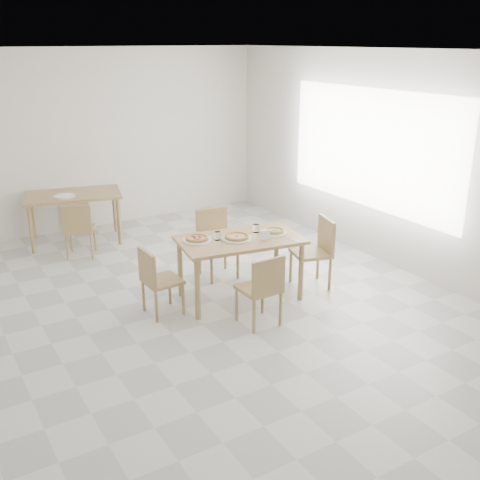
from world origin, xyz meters
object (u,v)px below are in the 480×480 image
pizza_mushroom (274,231)px  second_table (73,200)px  pizza_margherita (237,237)px  napkin_holder (265,235)px  chair_north (216,238)px  plate_pepperoni (197,240)px  pizza_pepperoni (197,238)px  chair_east (317,247)px  chair_back_s (79,226)px  chair_south (263,286)px  chair_west (156,277)px  plate_margherita (237,239)px  plate_empty (64,196)px  tumbler_b (256,228)px  main_table (240,246)px  tumbler_a (217,236)px  plate_mushroom (274,233)px  chair_back_n (75,199)px

pizza_mushroom → second_table: size_ratio=0.17×
pizza_margherita → napkin_holder: bearing=-37.2°
chair_north → plate_pepperoni: size_ratio=2.61×
pizza_pepperoni → second_table: size_ratio=0.20×
chair_east → chair_back_s: 3.32m
chair_south → pizza_mushroom: size_ratio=3.13×
chair_west → pizza_margherita: pizza_margherita is taller
chair_south → pizza_pepperoni: 0.99m
plate_margherita → plate_empty: same height
chair_east → napkin_holder: 0.84m
second_table → tumbler_b: bearing=-51.3°
main_table → chair_north: bearing=91.3°
pizza_margherita → napkin_holder: 0.33m
pizza_mushroom → tumbler_b: size_ratio=2.60×
chair_east → tumbler_a: bearing=-86.6°
chair_north → tumbler_a: bearing=-113.4°
chair_east → tumbler_a: size_ratio=8.85×
plate_margherita → pizza_margherita: bearing=0.0°
pizza_margherita → pizza_mushroom: size_ratio=1.30×
main_table → plate_margherita: bearing=-157.5°
second_table → chair_north: bearing=-47.9°
pizza_margherita → chair_back_s: bearing=117.3°
tumbler_b → chair_back_s: tumbler_b is taller
chair_north → tumbler_b: (0.16, -0.70, 0.30)m
plate_mushroom → pizza_pepperoni: size_ratio=0.98×
chair_east → napkin_holder: bearing=-72.7°
tumbler_b → napkin_holder: napkin_holder is taller
second_table → chair_back_n: 0.78m
chair_east → pizza_pepperoni: size_ratio=2.84×
pizza_pepperoni → plate_empty: size_ratio=0.98×
chair_back_s → chair_west: bearing=120.6°
chair_back_n → tumbler_a: bearing=-70.1°
plate_pepperoni → napkin_holder: napkin_holder is taller
plate_margherita → napkin_holder: bearing=-37.2°
pizza_margherita → plate_empty: pizza_margherita is taller
plate_pepperoni → chair_north: bearing=46.6°
second_table → chair_back_s: (-0.14, -0.69, -0.20)m
chair_south → pizza_pepperoni: (-0.31, 0.89, 0.32)m
chair_north → pizza_mushroom: 0.94m
second_table → chair_south: bearing=-62.3°
chair_east → napkin_holder: size_ratio=7.03×
chair_back_n → plate_empty: (-0.36, -0.83, 0.30)m
napkin_holder → chair_back_s: 2.90m
main_table → plate_empty: (-1.24, 2.86, 0.10)m
chair_east → napkin_holder: napkin_holder is taller
chair_east → plate_pepperoni: (-1.46, 0.36, 0.26)m
plate_pepperoni → second_table: (-0.63, 2.79, -0.10)m
main_table → tumbler_b: bearing=25.5°
chair_back_s → chair_back_n: same height
chair_east → plate_empty: 3.79m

